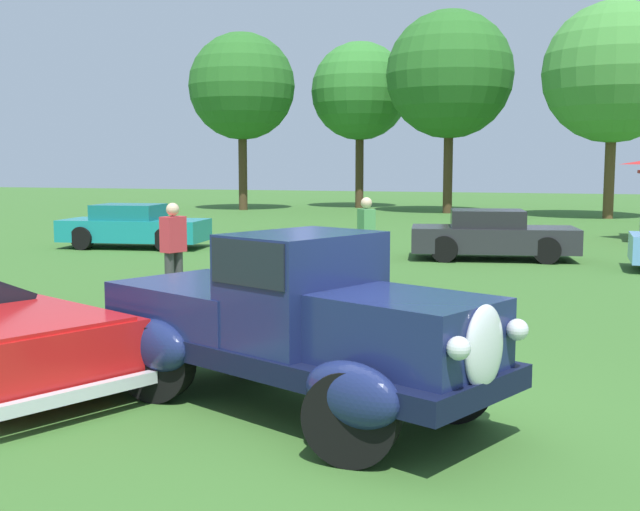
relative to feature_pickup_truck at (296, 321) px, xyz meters
name	(u,v)px	position (x,y,z in m)	size (l,w,h in m)	color
ground_plane	(345,418)	(0.51, -0.09, -0.86)	(120.00, 120.00, 0.00)	#386628
feature_pickup_truck	(296,321)	(0.00, 0.00, 0.00)	(4.42, 3.03, 1.70)	black
show_car_teal	(133,227)	(-9.48, 12.36, -0.27)	(4.20, 2.28, 1.22)	teal
show_car_charcoal	(492,235)	(0.36, 12.81, -0.27)	(4.22, 2.40, 1.22)	#28282D
spectator_by_row	(173,249)	(-4.03, 4.88, 0.05)	(0.35, 0.45, 1.69)	#383838
spectator_far_side	(366,237)	(-1.55, 8.11, 0.05)	(0.43, 0.46, 1.69)	#283351
treeline_far_left	(242,87)	(-14.25, 30.46, 5.37)	(5.38, 5.38, 8.95)	#47331E
treeline_mid_left	(360,92)	(-9.15, 34.33, 5.32)	(5.18, 5.18, 8.80)	#47331E
treeline_center	(450,75)	(-3.83, 31.06, 5.66)	(5.99, 5.99, 9.53)	#47331E
treeline_mid_right	(614,73)	(3.40, 29.49, 5.33)	(5.96, 5.96, 9.19)	brown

